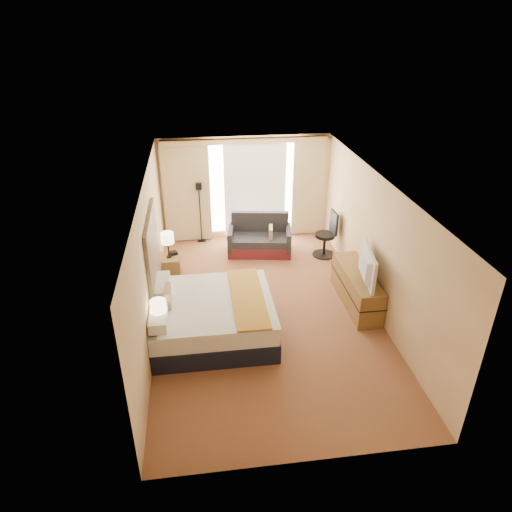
{
  "coord_description": "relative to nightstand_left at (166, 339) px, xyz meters",
  "views": [
    {
      "loc": [
        -1.18,
        -7.37,
        5.13
      ],
      "look_at": [
        -0.13,
        0.4,
        0.99
      ],
      "focal_mm": 32.0,
      "sensor_mm": 36.0,
      "label": 1
    }
  ],
  "objects": [
    {
      "name": "desk_chair",
      "position": [
        3.68,
        3.15,
        0.22
      ],
      "size": [
        0.54,
        0.54,
        1.11
      ],
      "rotation": [
        0.0,
        0.0,
        0.06
      ],
      "color": "black",
      "rests_on": "floor"
    },
    {
      "name": "television",
      "position": [
        3.65,
        0.78,
        0.75
      ],
      "size": [
        0.32,
        1.12,
        0.64
      ],
      "primitive_type": "imported",
      "rotation": [
        0.0,
        0.0,
        1.41
      ],
      "color": "black",
      "rests_on": "media_dresser"
    },
    {
      "name": "curtains",
      "position": [
        1.87,
        4.44,
        1.13
      ],
      "size": [
        4.12,
        0.19,
        2.56
      ],
      "color": "beige",
      "rests_on": "floor"
    },
    {
      "name": "window",
      "position": [
        2.12,
        4.52,
        1.04
      ],
      "size": [
        2.3,
        0.02,
        2.3
      ],
      "primitive_type": "cube",
      "color": "white",
      "rests_on": "wall_back"
    },
    {
      "name": "nightstand_left",
      "position": [
        0.0,
        0.0,
        0.0
      ],
      "size": [
        0.45,
        0.52,
        0.55
      ],
      "primitive_type": "cube",
      "color": "brown",
      "rests_on": "floor"
    },
    {
      "name": "bed",
      "position": [
        0.81,
        0.4,
        0.1
      ],
      "size": [
        2.13,
        1.95,
        1.04
      ],
      "color": "black",
      "rests_on": "floor"
    },
    {
      "name": "wall_left",
      "position": [
        -0.23,
        1.05,
        1.02
      ],
      "size": [
        0.02,
        7.0,
        2.6
      ],
      "primitive_type": "cube",
      "color": "beige",
      "rests_on": "ground"
    },
    {
      "name": "telephone",
      "position": [
        0.08,
        2.59,
        0.31
      ],
      "size": [
        0.22,
        0.19,
        0.07
      ],
      "primitive_type": "cube",
      "rotation": [
        0.0,
        0.0,
        0.39
      ],
      "color": "black",
      "rests_on": "nightstand_right"
    },
    {
      "name": "wall_back",
      "position": [
        1.87,
        4.55,
        1.02
      ],
      "size": [
        4.2,
        0.02,
        2.6
      ],
      "primitive_type": "cube",
      "color": "beige",
      "rests_on": "ground"
    },
    {
      "name": "wall_right",
      "position": [
        3.97,
        1.05,
        1.02
      ],
      "size": [
        0.02,
        7.0,
        2.6
      ],
      "primitive_type": "cube",
      "color": "beige",
      "rests_on": "ground"
    },
    {
      "name": "loveseat",
      "position": [
        2.11,
        3.54,
        0.03
      ],
      "size": [
        1.6,
        1.03,
        0.94
      ],
      "rotation": [
        0.0,
        0.0,
        -0.16
      ],
      "color": "maroon",
      "rests_on": "floor"
    },
    {
      "name": "tissue_box",
      "position": [
        0.04,
        -0.03,
        0.33
      ],
      "size": [
        0.16,
        0.16,
        0.12
      ],
      "primitive_type": "cube",
      "rotation": [
        0.0,
        0.0,
        -0.23
      ],
      "color": "#87B7D1",
      "rests_on": "nightstand_left"
    },
    {
      "name": "wall_front",
      "position": [
        1.87,
        -2.45,
        1.02
      ],
      "size": [
        4.2,
        0.02,
        2.6
      ],
      "primitive_type": "cube",
      "color": "beige",
      "rests_on": "ground"
    },
    {
      "name": "media_dresser",
      "position": [
        3.7,
        1.05,
        0.07
      ],
      "size": [
        0.5,
        1.8,
        0.7
      ],
      "primitive_type": "cube",
      "color": "brown",
      "rests_on": "floor"
    },
    {
      "name": "floor",
      "position": [
        1.87,
        1.05,
        -0.28
      ],
      "size": [
        4.2,
        7.0,
        0.02
      ],
      "primitive_type": "cube",
      "color": "maroon",
      "rests_on": "ground"
    },
    {
      "name": "lamp_right",
      "position": [
        -0.0,
        2.48,
        0.72
      ],
      "size": [
        0.27,
        0.27,
        0.57
      ],
      "color": "black",
      "rests_on": "nightstand_right"
    },
    {
      "name": "nightstand_right",
      "position": [
        0.0,
        2.5,
        0.0
      ],
      "size": [
        0.45,
        0.52,
        0.55
      ],
      "primitive_type": "cube",
      "color": "brown",
      "rests_on": "floor"
    },
    {
      "name": "headboard",
      "position": [
        -0.19,
        1.25,
        1.01
      ],
      "size": [
        0.06,
        1.85,
        1.5
      ],
      "primitive_type": "cube",
      "color": "black",
      "rests_on": "wall_left"
    },
    {
      "name": "ceiling",
      "position": [
        1.87,
        1.05,
        2.33
      ],
      "size": [
        4.2,
        7.0,
        0.02
      ],
      "primitive_type": "cube",
      "color": "white",
      "rests_on": "wall_back"
    },
    {
      "name": "lamp_left",
      "position": [
        -0.05,
        -0.07,
        0.7
      ],
      "size": [
        0.26,
        0.26,
        0.55
      ],
      "color": "black",
      "rests_on": "nightstand_left"
    },
    {
      "name": "floor_lamp",
      "position": [
        0.72,
        4.35,
        0.82
      ],
      "size": [
        0.2,
        0.2,
        1.55
      ],
      "color": "black",
      "rests_on": "floor"
    }
  ]
}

